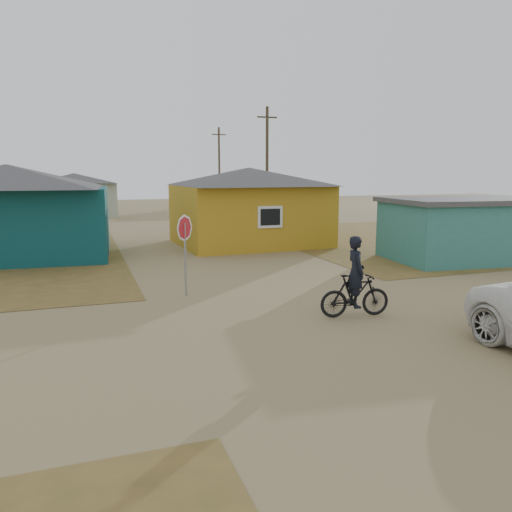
# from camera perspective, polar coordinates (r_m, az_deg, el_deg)

# --- Properties ---
(ground) EXTENTS (120.00, 120.00, 0.00)m
(ground) POSITION_cam_1_polar(r_m,az_deg,el_deg) (12.22, 9.18, -7.98)
(ground) COLOR #8C7951
(grass_ne) EXTENTS (20.00, 18.00, 0.00)m
(grass_ne) POSITION_cam_1_polar(r_m,az_deg,el_deg) (30.62, 20.70, 2.07)
(grass_ne) COLOR brown
(grass_ne) RESTS_ON ground
(house_teal) EXTENTS (8.93, 7.08, 4.00)m
(house_teal) POSITION_cam_1_polar(r_m,az_deg,el_deg) (23.93, -26.32, 4.72)
(house_teal) COLOR #0A383B
(house_teal) RESTS_ON ground
(house_yellow) EXTENTS (7.72, 6.76, 3.90)m
(house_yellow) POSITION_cam_1_polar(r_m,az_deg,el_deg) (25.59, -0.82, 5.84)
(house_yellow) COLOR #B6881C
(house_yellow) RESTS_ON ground
(shed_turquoise) EXTENTS (6.71, 4.93, 2.60)m
(shed_turquoise) POSITION_cam_1_polar(r_m,az_deg,el_deg) (22.66, 22.69, 2.87)
(shed_turquoise) COLOR #36786D
(shed_turquoise) RESTS_ON ground
(house_pale_west) EXTENTS (7.04, 6.15, 3.60)m
(house_pale_west) POSITION_cam_1_polar(r_m,az_deg,el_deg) (44.24, -19.99, 6.63)
(house_pale_west) COLOR #A4AD94
(house_pale_west) RESTS_ON ground
(house_beige_east) EXTENTS (6.95, 6.05, 3.60)m
(house_beige_east) POSITION_cam_1_polar(r_m,az_deg,el_deg) (52.61, -2.12, 7.56)
(house_beige_east) COLOR tan
(house_beige_east) RESTS_ON ground
(utility_pole_near) EXTENTS (1.40, 0.20, 8.00)m
(utility_pole_near) POSITION_cam_1_polar(r_m,az_deg,el_deg) (34.42, 1.27, 10.34)
(utility_pole_near) COLOR #463B2A
(utility_pole_near) RESTS_ON ground
(utility_pole_far) EXTENTS (1.40, 0.20, 8.00)m
(utility_pole_far) POSITION_cam_1_polar(r_m,az_deg,el_deg) (49.96, -4.22, 10.06)
(utility_pole_far) COLOR #463B2A
(utility_pole_far) RESTS_ON ground
(stop_sign) EXTENTS (0.75, 0.36, 2.44)m
(stop_sign) POSITION_cam_1_polar(r_m,az_deg,el_deg) (14.82, -8.14, 2.25)
(stop_sign) COLOR gray
(stop_sign) RESTS_ON ground
(cyclist) EXTENTS (1.90, 0.76, 2.08)m
(cyclist) POSITION_cam_1_polar(r_m,az_deg,el_deg) (12.95, 11.27, -3.56)
(cyclist) COLOR black
(cyclist) RESTS_ON ground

